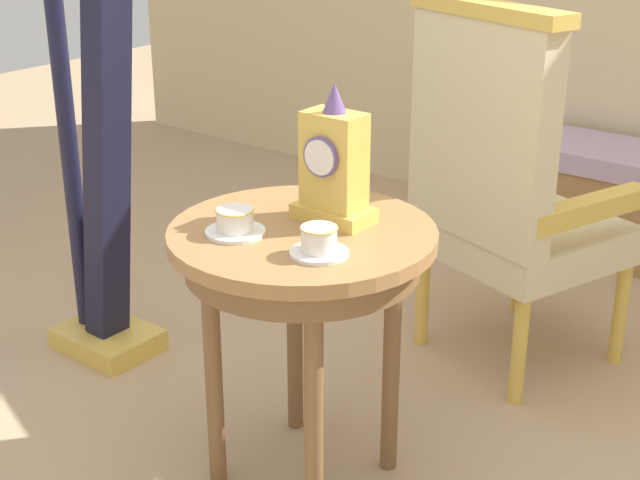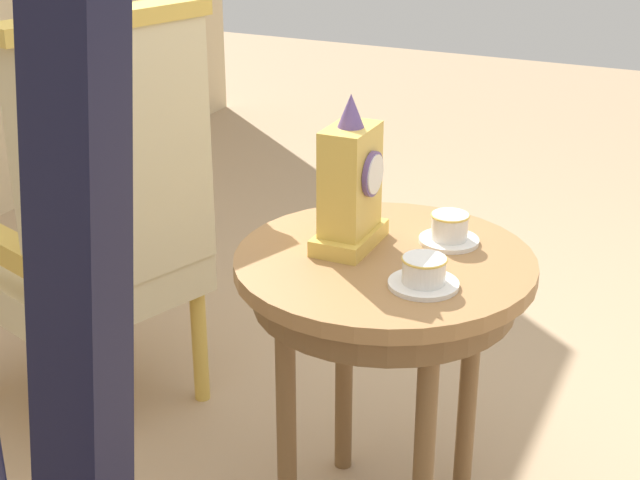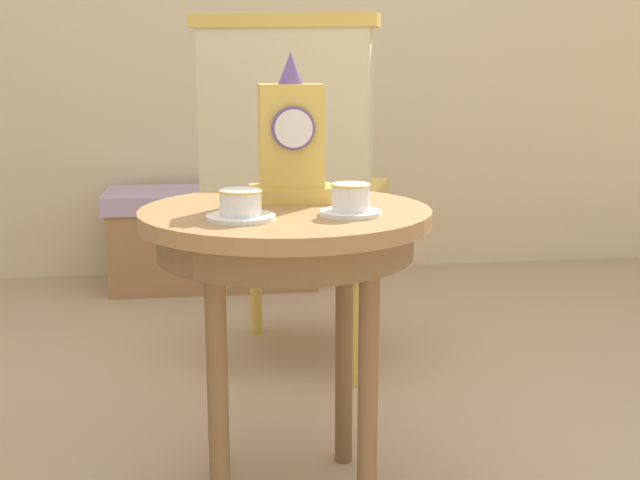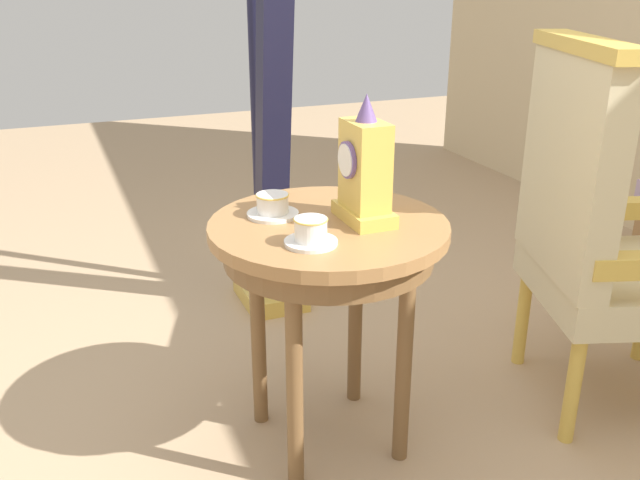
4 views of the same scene
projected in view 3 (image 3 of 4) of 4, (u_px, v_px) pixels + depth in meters
The scene contains 6 objects.
side_table at pixel (286, 247), 1.86m from camera, with size 0.64×0.64×0.69m.
teacup_left at pixel (241, 206), 1.70m from camera, with size 0.14×0.14×0.06m.
teacup_right at pixel (350, 201), 1.75m from camera, with size 0.13×0.13×0.07m.
mantel_clock at pixel (291, 143), 1.90m from camera, with size 0.19×0.11×0.34m.
armchair at pixel (294, 192), 2.68m from camera, with size 0.68×0.67×1.14m.
window_bench at pixel (213, 237), 3.79m from camera, with size 0.94×0.40×0.44m.
Camera 3 is at (-0.23, -1.79, 1.01)m, focal length 47.12 mm.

